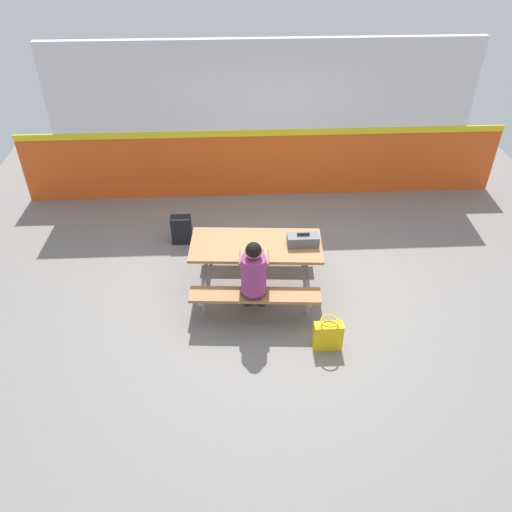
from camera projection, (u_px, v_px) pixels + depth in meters
name	position (u px, v px, depth m)	size (l,w,h in m)	color
ground_plane	(274.00, 288.00, 7.04)	(10.00, 10.00, 0.02)	gray
accent_backdrop	(263.00, 126.00, 8.38)	(8.00, 0.14, 2.60)	#E55119
picnic_table_main	(256.00, 255.00, 6.68)	(1.73, 1.66, 0.74)	#9E6B3D
student_nearer	(254.00, 273.00, 6.16)	(0.38, 0.53, 1.21)	#2D2D38
toolbox_grey	(303.00, 240.00, 6.53)	(0.40, 0.18, 0.18)	#595B60
backpack_dark	(181.00, 230.00, 7.79)	(0.30, 0.22, 0.44)	black
tote_bag_bright	(328.00, 335.00, 6.05)	(0.34, 0.21, 0.43)	yellow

